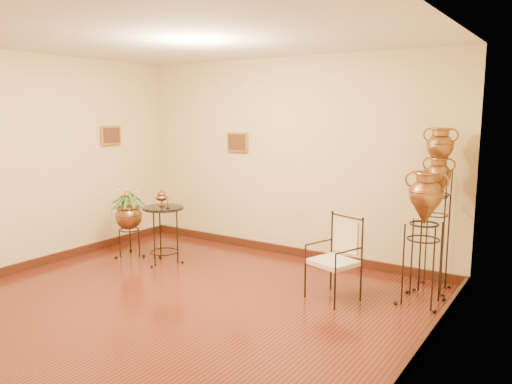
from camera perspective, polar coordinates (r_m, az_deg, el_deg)
The scene contains 8 objects.
ground at distance 5.45m, azimuth -10.04°, elevation -13.13°, with size 5.00×5.00×0.00m, color maroon.
room_shell at distance 5.06m, azimuth -10.58°, elevation 5.37°, with size 5.02×5.02×2.81m.
amphora_tall at distance 6.03m, azimuth 19.91°, elevation -1.73°, with size 0.40×0.40×1.90m.
amphora_mid at distance 6.07m, azimuth 19.82°, elevation -3.39°, with size 0.43×0.43×1.57m.
amphora_short at distance 5.62m, azimuth 18.59°, elevation -4.95°, with size 0.54×0.54×1.47m.
planter_urn at distance 7.33m, azimuth -14.36°, elevation -2.36°, with size 0.62×0.62×1.12m.
armchair at distance 5.57m, azimuth 8.83°, elevation -7.54°, with size 0.64×0.62×0.92m.
side_table at distance 6.92m, azimuth -10.48°, elevation -4.73°, with size 0.65×0.65×0.99m.
Camera 1 is at (3.50, -3.63, 2.06)m, focal length 35.00 mm.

